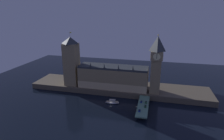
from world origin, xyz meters
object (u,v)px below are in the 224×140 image
car_southbound_trail (146,102)px  boat_upstream (112,102)px  pedestrian_mid_walk (148,103)px  street_lamp_near (136,108)px  car_northbound_lead (141,102)px  clock_tower (156,63)px  victoria_tower (71,61)px  car_southbound_lead (145,106)px  street_lamp_far (140,95)px  car_northbound_trail (139,111)px  street_lamp_mid (149,102)px  pedestrian_near_rail (137,108)px

car_southbound_trail → boat_upstream: 36.19m
pedestrian_mid_walk → street_lamp_near: size_ratio=0.31×
car_northbound_lead → street_lamp_near: street_lamp_near is taller
clock_tower → victoria_tower: bearing=178.5°
car_southbound_lead → pedestrian_mid_walk: pedestrian_mid_walk is taller
car_southbound_lead → victoria_tower: bearing=158.4°
clock_tower → boat_upstream: clock_tower is taller
street_lamp_near → street_lamp_far: 29.44m
victoria_tower → street_lamp_far: 93.61m
boat_upstream → car_southbound_lead: bearing=-15.0°
car_northbound_trail → boat_upstream: car_northbound_trail is taller
car_northbound_lead → street_lamp_near: 21.05m
pedestrian_mid_walk → street_lamp_near: bearing=-119.3°
street_lamp_near → pedestrian_mid_walk: bearing=60.7°
pedestrian_mid_walk → street_lamp_far: street_lamp_far is taller
car_northbound_lead → street_lamp_far: bearing=107.6°
pedestrian_mid_walk → boat_upstream: bearing=174.6°
street_lamp_near → street_lamp_mid: size_ratio=0.90×
victoria_tower → car_southbound_trail: 103.72m
boat_upstream → victoria_tower: bearing=154.7°
pedestrian_near_rail → street_lamp_near: 6.25m
car_southbound_trail → boat_upstream: car_southbound_trail is taller
clock_tower → boat_upstream: (-43.43, -25.24, -39.89)m
clock_tower → victoria_tower: (-102.43, 2.71, -4.71)m
pedestrian_near_rail → car_southbound_lead: bearing=40.8°
victoria_tower → car_northbound_lead: 99.36m
victoria_tower → clock_tower: bearing=-1.5°
car_northbound_lead → street_lamp_mid: bearing=-38.0°
street_lamp_far → pedestrian_mid_walk: bearing=-49.4°
pedestrian_mid_walk → clock_tower: bearing=79.9°
boat_upstream → car_northbound_lead: bearing=-1.4°
car_northbound_trail → pedestrian_mid_walk: (7.19, 16.16, 0.28)m
pedestrian_near_rail → car_northbound_lead: bearing=81.0°
street_lamp_mid → street_lamp_far: (-10.38, 14.72, -0.13)m
car_northbound_lead → street_lamp_near: (-2.80, -20.65, 2.96)m
victoria_tower → car_northbound_trail: bearing=-27.9°
victoria_tower → car_southbound_lead: (94.88, -37.58, -30.56)m
car_northbound_lead → car_northbound_trail: (-0.00, -19.00, -0.04)m
street_lamp_mid → street_lamp_far: street_lamp_mid is taller
car_southbound_lead → street_lamp_far: (-7.59, 17.67, 3.26)m
victoria_tower → car_northbound_lead: size_ratio=17.15×
car_northbound_trail → victoria_tower: bearing=152.1°
car_southbound_trail → victoria_tower: bearing=163.2°
car_southbound_trail → pedestrian_mid_walk: bearing=-49.9°
clock_tower → car_southbound_trail: clock_tower is taller
pedestrian_near_rail → pedestrian_mid_walk: bearing=52.0°
pedestrian_mid_walk → boat_upstream: pedestrian_mid_walk is taller
victoria_tower → car_southbound_trail: size_ratio=16.46×
car_northbound_trail → street_lamp_mid: street_lamp_mid is taller
car_northbound_lead → pedestrian_mid_walk: 7.73m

